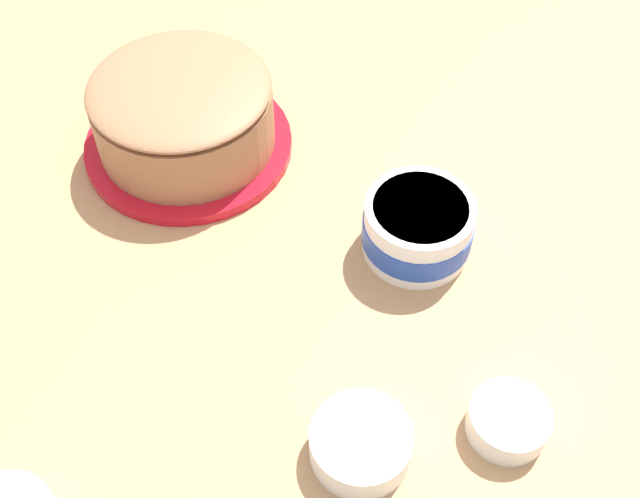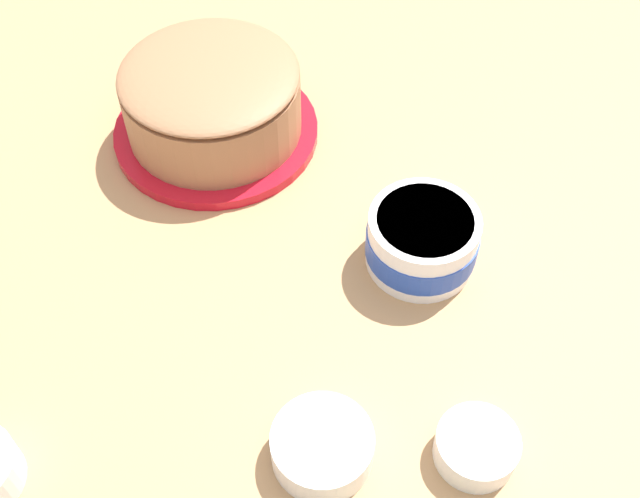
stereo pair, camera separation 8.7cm
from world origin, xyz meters
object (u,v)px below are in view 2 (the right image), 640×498
(frosting_tub, at_px, (425,240))
(sprinkle_bowl_pink, at_px, (476,447))
(sprinkle_bowl_blue, at_px, (322,446))
(frosted_cake, at_px, (213,103))

(frosting_tub, height_order, sprinkle_bowl_pink, frosting_tub)
(sprinkle_bowl_blue, bearing_deg, frosted_cake, -145.07)
(sprinkle_bowl_blue, distance_m, sprinkle_bowl_pink, 0.15)
(frosted_cake, distance_m, frosting_tub, 0.32)
(sprinkle_bowl_blue, relative_size, sprinkle_bowl_pink, 1.23)
(sprinkle_bowl_pink, bearing_deg, sprinkle_bowl_blue, -71.94)
(sprinkle_bowl_pink, bearing_deg, frosting_tub, -154.73)
(frosted_cake, distance_m, sprinkle_bowl_pink, 0.52)
(frosted_cake, height_order, frosting_tub, frosted_cake)
(frosted_cake, bearing_deg, sprinkle_bowl_blue, 34.93)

